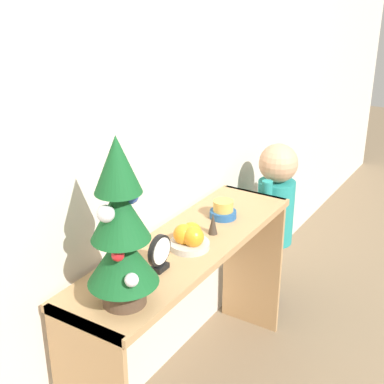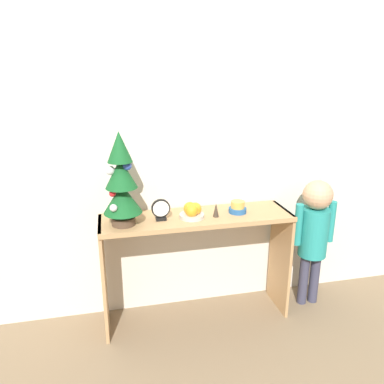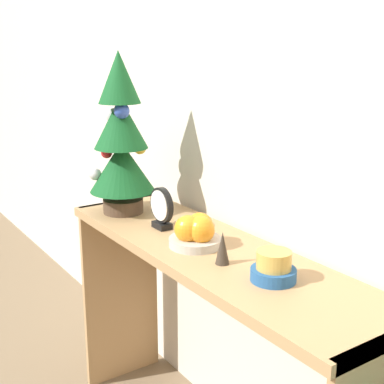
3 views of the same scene
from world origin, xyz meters
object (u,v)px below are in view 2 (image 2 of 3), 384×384
object	(u,v)px
figurine	(216,210)
child_figure	(314,227)
singing_bowl	(238,208)
mini_tree	(121,183)
desk_clock	(161,210)
fruit_bowl	(192,211)

from	to	relation	value
figurine	child_figure	xyz separation A→B (m)	(0.72, 0.03, -0.20)
singing_bowl	child_figure	distance (m)	0.60
figurine	child_figure	size ratio (longest dim) A/B	0.10
mini_tree	desk_clock	distance (m)	0.30
mini_tree	figurine	world-z (taller)	mini_tree
child_figure	figurine	bearing A→B (deg)	-177.48
singing_bowl	figurine	distance (m)	0.16
singing_bowl	child_figure	size ratio (longest dim) A/B	0.12
mini_tree	singing_bowl	world-z (taller)	mini_tree
mini_tree	desk_clock	bearing A→B (deg)	5.51
singing_bowl	fruit_bowl	bearing A→B (deg)	-175.75
mini_tree	fruit_bowl	world-z (taller)	mini_tree
singing_bowl	mini_tree	bearing A→B (deg)	-176.52
fruit_bowl	figurine	distance (m)	0.15
desk_clock	child_figure	xyz separation A→B (m)	(1.07, 0.01, -0.22)
fruit_bowl	desk_clock	size ratio (longest dim) A/B	1.15
figurine	child_figure	distance (m)	0.75
singing_bowl	desk_clock	size ratio (longest dim) A/B	0.85
singing_bowl	figurine	xyz separation A→B (m)	(-0.16, -0.04, 0.01)
mini_tree	fruit_bowl	bearing A→B (deg)	2.92
mini_tree	child_figure	distance (m)	1.37
mini_tree	figurine	xyz separation A→B (m)	(0.58, 0.00, -0.22)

